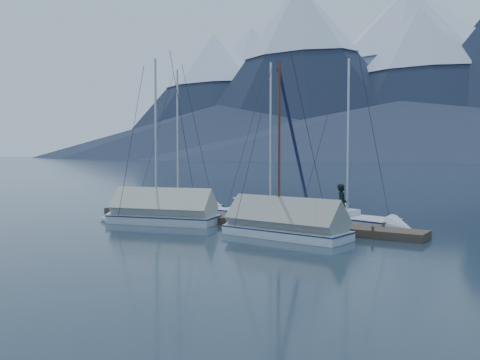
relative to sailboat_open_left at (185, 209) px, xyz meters
name	(u,v)px	position (x,y,z in m)	size (l,w,h in m)	color
ground	(216,229)	(5.77, -4.68, -0.17)	(1000.00, 1000.00, 0.00)	black
dock	(240,222)	(5.77, -2.68, -0.06)	(18.00, 1.50, 0.54)	#382D23
mooring_posts	(232,216)	(5.27, -2.68, 0.18)	(15.12, 1.52, 0.35)	#382D23
sailboat_open_left	(185,209)	(0.00, 0.00, 0.00)	(7.18, 3.06, 9.42)	silver
sailboat_open_mid	(278,218)	(6.80, -0.68, -0.01)	(7.06, 3.17, 9.05)	silver
sailboat_open_right	(355,222)	(10.76, 0.01, -0.01)	(7.03, 3.44, 8.95)	silver
sailboat_covered_near	(276,227)	(9.08, -4.91, 0.24)	(6.45, 2.73, 8.19)	silver
sailboat_covered_far	(154,214)	(1.93, -4.74, 0.28)	(6.74, 3.56, 9.06)	silver
person	(342,205)	(11.07, -2.52, 1.09)	(0.67, 0.44, 1.83)	black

